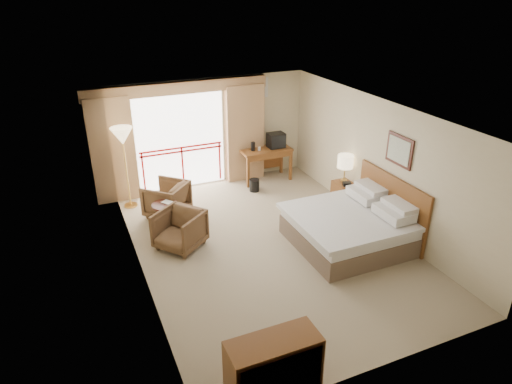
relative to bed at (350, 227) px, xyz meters
name	(u,v)px	position (x,y,z in m)	size (l,w,h in m)	color
floor	(269,245)	(-1.50, 0.60, -0.38)	(7.00, 7.00, 0.00)	gray
ceiling	(271,113)	(-1.50, 0.60, 2.32)	(7.00, 7.00, 0.00)	white
wall_back	(211,132)	(-1.50, 4.10, 0.97)	(5.00, 5.00, 0.00)	#C7B894
wall_front	(388,288)	(-1.50, -2.90, 0.97)	(5.00, 5.00, 0.00)	#C7B894
wall_left	(136,207)	(-4.00, 0.60, 0.97)	(7.00, 7.00, 0.00)	#C7B894
wall_right	(378,164)	(1.00, 0.60, 0.97)	(7.00, 7.00, 0.00)	#C7B894
balcony_door	(181,142)	(-2.30, 4.08, 0.82)	(2.40, 2.40, 0.00)	white
balcony_railing	(182,157)	(-2.30, 4.06, 0.44)	(2.09, 0.03, 1.02)	#AD110E
curtain_left	(112,150)	(-3.95, 3.95, 0.87)	(1.00, 0.26, 2.50)	#976C47
curtain_right	(244,133)	(-0.65, 3.95, 0.87)	(1.00, 0.26, 2.50)	#976C47
valance	(178,88)	(-2.30, 3.98, 2.17)	(4.40, 0.22, 0.28)	#976C47
hvac_vent	(259,88)	(-0.20, 4.07, 1.97)	(0.50, 0.04, 0.50)	silver
bed	(350,227)	(0.00, 0.00, 0.00)	(2.13, 2.06, 0.97)	brown
headboard	(391,206)	(0.96, 0.00, 0.27)	(0.06, 2.10, 1.30)	brown
framed_art	(399,150)	(0.97, 0.00, 1.47)	(0.04, 0.72, 0.60)	black
nightstand	(344,195)	(0.81, 1.45, -0.07)	(0.43, 0.51, 0.61)	brown
table_lamp	(345,162)	(0.81, 1.50, 0.73)	(0.36, 0.36, 0.63)	tan
phone	(347,184)	(0.76, 1.30, 0.27)	(0.18, 0.14, 0.08)	black
desk	(264,155)	(-0.20, 3.68, 0.30)	(1.32, 0.64, 0.86)	brown
tv	(276,140)	(0.10, 3.62, 0.68)	(0.43, 0.34, 0.39)	black
coffee_maker	(253,146)	(-0.55, 3.63, 0.60)	(0.11, 0.11, 0.23)	black
cup	(259,149)	(-0.40, 3.58, 0.53)	(0.07, 0.07, 0.10)	white
wastebasket	(254,185)	(-0.75, 3.08, -0.22)	(0.25, 0.25, 0.31)	black
armchair_far	(168,214)	(-3.05, 2.68, -0.38)	(0.83, 0.86, 0.78)	#49321F
armchair_near	(181,247)	(-3.14, 1.23, -0.38)	(0.83, 0.85, 0.77)	#49321F
side_table	(166,212)	(-3.23, 2.03, 0.03)	(0.55, 0.55, 0.60)	black
book	(165,204)	(-3.23, 2.03, 0.22)	(0.16, 0.21, 0.02)	white
floor_lamp	(122,139)	(-3.75, 3.47, 1.27)	(0.49, 0.49, 1.91)	tan
dresser	(274,365)	(-2.94, -2.65, 0.02)	(1.20, 0.51, 0.80)	brown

